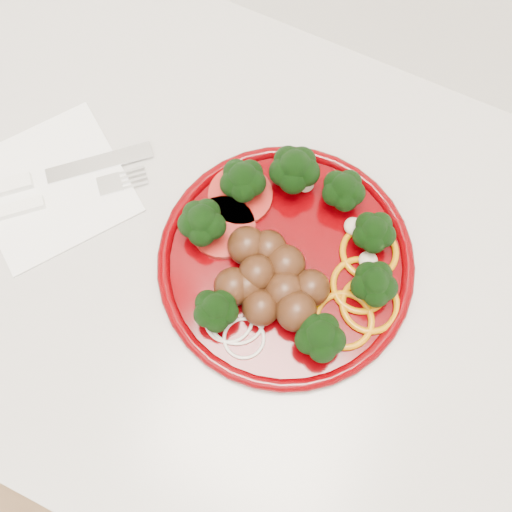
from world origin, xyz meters
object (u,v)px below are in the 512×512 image
at_px(plate, 287,258).
at_px(napkin, 52,186).
at_px(knife, 26,182).
at_px(fork, 28,206).

xyz_separation_m(plate, napkin, (-0.27, -0.03, -0.02)).
bearing_deg(napkin, knife, -159.72).
bearing_deg(knife, fork, -97.00).
height_order(napkin, knife, knife).
bearing_deg(plate, napkin, -173.70).
distance_m(plate, fork, 0.29).
relative_size(napkin, fork, 0.99).
relative_size(knife, fork, 1.12).
bearing_deg(knife, plate, -35.40).
relative_size(plate, knife, 1.54).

